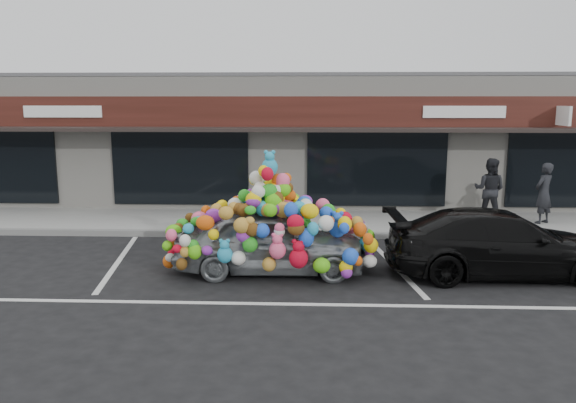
{
  "coord_description": "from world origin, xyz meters",
  "views": [
    {
      "loc": [
        1.03,
        -11.55,
        3.49
      ],
      "look_at": [
        0.49,
        1.4,
        1.14
      ],
      "focal_mm": 35.0,
      "sensor_mm": 36.0,
      "label": 1
    }
  ],
  "objects_px": {
    "toy_car": "(270,233)",
    "pedestrian_a": "(544,193)",
    "black_sedan": "(501,243)",
    "pedestrian_b": "(489,190)"
  },
  "relations": [
    {
      "from": "toy_car",
      "to": "black_sedan",
      "type": "distance_m",
      "value": 4.64
    },
    {
      "from": "toy_car",
      "to": "pedestrian_a",
      "type": "bearing_deg",
      "value": -60.4
    },
    {
      "from": "black_sedan",
      "to": "pedestrian_a",
      "type": "bearing_deg",
      "value": -32.8
    },
    {
      "from": "pedestrian_b",
      "to": "black_sedan",
      "type": "bearing_deg",
      "value": 103.96
    },
    {
      "from": "black_sedan",
      "to": "pedestrian_a",
      "type": "xyz_separation_m",
      "value": [
        2.54,
        4.28,
        0.32
      ]
    },
    {
      "from": "pedestrian_a",
      "to": "pedestrian_b",
      "type": "bearing_deg",
      "value": -48.53
    },
    {
      "from": "toy_car",
      "to": "black_sedan",
      "type": "height_order",
      "value": "toy_car"
    },
    {
      "from": "toy_car",
      "to": "pedestrian_a",
      "type": "distance_m",
      "value": 8.36
    },
    {
      "from": "toy_car",
      "to": "pedestrian_a",
      "type": "relative_size",
      "value": 2.5
    },
    {
      "from": "toy_car",
      "to": "pedestrian_a",
      "type": "height_order",
      "value": "toy_car"
    }
  ]
}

